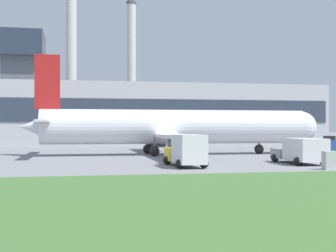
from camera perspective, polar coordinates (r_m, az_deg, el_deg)
name	(u,v)px	position (r m, az deg, el deg)	size (l,w,h in m)	color
ground_plane	(166,157)	(47.91, -0.27, -3.77)	(400.00, 400.00, 0.00)	gray
terminal_building	(123,113)	(81.61, -5.47, 1.64)	(67.61, 14.03, 18.87)	#B2B2B7
smokestack_left	(71,48)	(109.84, -11.72, 9.33)	(2.76, 2.76, 41.98)	beige
smokestack_right	(131,70)	(110.54, -4.49, 6.78)	(2.36, 2.36, 32.51)	beige
airplane	(173,127)	(51.27, 0.64, -0.16)	(33.11, 26.79, 10.63)	silver
pushback_tug	(329,145)	(57.91, 19.06, -2.24)	(3.57, 3.13, 2.01)	#2D4C93
baggage_truck	(186,151)	(35.69, 2.25, -3.07)	(2.73, 5.74, 2.47)	yellow
fuel_truck	(301,151)	(39.98, 15.92, -2.95)	(3.04, 5.97, 2.12)	gray
ground_crew_person	(317,147)	(52.74, 17.76, -2.49)	(0.52, 0.52, 1.69)	#23283D
utility_cabinet	(331,160)	(35.32, 19.28, -3.98)	(1.17, 0.66, 1.31)	#B2B7B2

